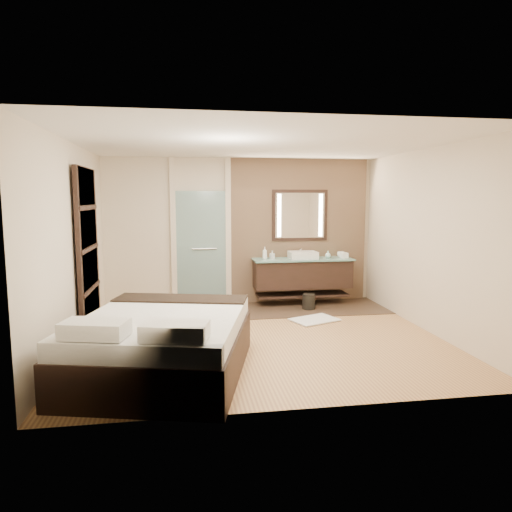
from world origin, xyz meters
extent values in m
plane|color=#996440|center=(0.00, 0.00, 0.00)|extent=(5.00, 5.00, 0.00)
cube|color=#3C2F20|center=(0.60, 1.60, 0.01)|extent=(3.80, 1.30, 0.01)
cube|color=tan|center=(1.10, 2.21, 1.35)|extent=(2.60, 0.08, 2.70)
cube|color=black|center=(1.10, 1.92, 0.57)|extent=(1.80, 0.50, 0.50)
cube|color=black|center=(1.10, 1.92, 0.18)|extent=(1.71, 0.45, 0.04)
cube|color=#89D2C7|center=(1.10, 1.90, 0.85)|extent=(1.85, 0.55, 0.03)
cube|color=white|center=(1.10, 1.90, 0.93)|extent=(0.50, 0.38, 0.13)
cylinder|color=silver|center=(1.10, 2.09, 0.95)|extent=(0.03, 0.03, 0.18)
cylinder|color=silver|center=(1.10, 2.05, 1.03)|extent=(0.02, 0.10, 0.02)
cube|color=black|center=(1.10, 2.16, 1.65)|extent=(1.06, 0.03, 0.96)
cube|color=white|center=(1.10, 2.15, 1.65)|extent=(0.94, 0.01, 0.84)
cube|color=beige|center=(0.70, 2.14, 1.65)|extent=(0.07, 0.01, 0.80)
cube|color=beige|center=(1.50, 2.14, 1.65)|extent=(0.07, 0.01, 0.80)
cube|color=#AEDDDC|center=(-0.75, 2.20, 1.05)|extent=(0.90, 0.05, 2.10)
cylinder|color=silver|center=(-0.70, 2.15, 1.05)|extent=(0.45, 0.03, 0.03)
cube|color=beige|center=(-1.25, 2.21, 1.35)|extent=(0.10, 0.08, 2.70)
cube|color=beige|center=(-0.25, 2.21, 1.35)|extent=(0.10, 0.08, 2.70)
cube|color=black|center=(-2.43, 0.60, 1.20)|extent=(0.06, 1.20, 2.40)
cube|color=white|center=(-2.41, 0.60, 0.37)|extent=(0.02, 1.06, 0.52)
cube|color=white|center=(-2.41, 0.60, 0.96)|extent=(0.02, 1.06, 0.52)
cube|color=white|center=(-2.41, 0.60, 1.54)|extent=(0.02, 1.06, 0.52)
cube|color=white|center=(-2.41, 0.60, 2.13)|extent=(0.02, 1.06, 0.52)
cube|color=black|center=(-1.31, -1.15, 0.24)|extent=(2.22, 2.53, 0.48)
cube|color=silver|center=(-1.31, -1.15, 0.58)|extent=(2.15, 2.47, 0.20)
cube|color=black|center=(-1.12, -0.36, 0.67)|extent=(1.75, 0.88, 0.04)
cube|color=silver|center=(-1.89, -1.90, 0.76)|extent=(0.66, 0.46, 0.15)
cube|color=silver|center=(-1.16, -2.09, 0.76)|extent=(0.66, 0.46, 0.15)
cube|color=white|center=(1.00, 0.75, 0.02)|extent=(0.86, 0.74, 0.02)
cylinder|color=black|center=(1.11, 1.49, 0.14)|extent=(0.25, 0.25, 0.28)
cube|color=white|center=(1.87, 1.84, 0.92)|extent=(0.13, 0.13, 0.10)
imported|color=white|center=(0.39, 1.93, 0.98)|extent=(0.10, 0.10, 0.22)
imported|color=#B2B2B2|center=(0.53, 1.92, 0.94)|extent=(0.09, 0.09, 0.15)
imported|color=silver|center=(1.58, 1.90, 0.93)|extent=(0.13, 0.13, 0.13)
imported|color=white|center=(1.85, 1.96, 0.92)|extent=(0.18, 0.18, 0.11)
camera|label=1|loc=(-1.06, -6.20, 1.97)|focal=32.00mm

